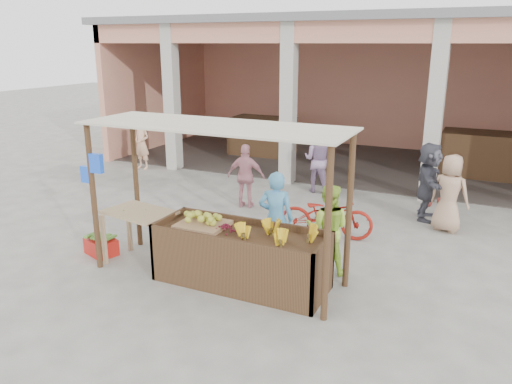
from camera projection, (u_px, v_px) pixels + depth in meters
The scene contains 20 objects.
ground at pixel (213, 277), 7.78m from camera, with size 60.00×60.00×0.00m, color slate.
market_building at pixel (363, 71), 14.73m from camera, with size 14.40×6.40×4.20m.
fruit_stall at pixel (241, 259), 7.46m from camera, with size 2.60×0.95×0.80m, color #4F361F.
stall_awning at pixel (210, 152), 7.27m from camera, with size 4.09×1.35×2.39m.
banana_heap at pixel (275, 235), 7.10m from camera, with size 0.97×0.53×0.18m, color yellow, non-canonical shape.
melon_tray at pixel (203, 221), 7.63m from camera, with size 0.73×0.64×0.20m.
berry_heap at pixel (226, 228), 7.42m from camera, with size 0.43×0.35×0.14m, color maroon.
side_table at pixel (140, 219), 8.11m from camera, with size 1.21×0.91×0.90m.
papaya_pile at pixel (139, 206), 8.04m from camera, with size 0.66×0.37×0.19m, color #518B2D, non-canonical shape.
red_crate at pixel (101, 247), 8.59m from camera, with size 0.54×0.39×0.28m, color red.
plantain_bundle at pixel (100, 237), 8.54m from camera, with size 0.40×0.28×0.08m, color #579034, non-canonical shape.
produce_sacks at pixel (439, 193), 11.07m from camera, with size 0.80×0.75×0.60m.
vendor_blue at pixel (276, 215), 8.04m from camera, with size 0.63×0.46×1.68m, color #52A1D8.
vendor_green at pixel (328, 226), 7.79m from camera, with size 0.73×0.42×1.52m, color #B1DD43.
motorcycle at pixel (326, 214), 9.22m from camera, with size 1.80×0.62×0.94m, color maroon.
shopper_b at pixel (246, 174), 10.90m from camera, with size 0.89×0.47×1.51m, color #C8828C.
shopper_c at pixel (450, 189), 9.48m from camera, with size 0.81×0.53×1.68m, color tan.
shopper_d at pixel (429, 179), 10.13m from camera, with size 1.56×0.64×1.69m, color #464753.
shopper_e at pixel (142, 143), 14.29m from camera, with size 0.56×0.43×1.51m, color #E4A883.
shopper_f at pixel (319, 157), 12.02m from camera, with size 0.85×0.49×1.74m, color #95779F.
Camera 1 is at (3.62, -6.11, 3.51)m, focal length 35.00 mm.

